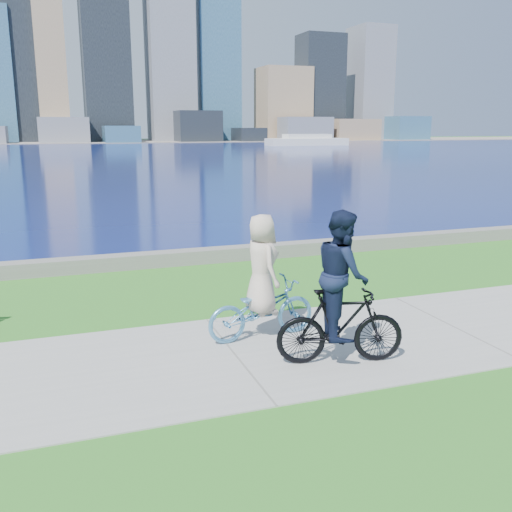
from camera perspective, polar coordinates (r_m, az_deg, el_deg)
The scene contains 9 objects.
ground at distance 8.92m, azimuth -2.09°, elevation -9.96°, with size 320.00×320.00×0.00m, color #266A1C.
concrete_path at distance 8.92m, azimuth -2.09°, elevation -9.90°, with size 80.00×3.50×0.02m, color gray.
seawall at distance 14.64m, azimuth -9.36°, elevation -0.28°, with size 90.00×0.50×0.35m, color slate.
bay_water at distance 79.97m, azimuth -17.93°, elevation 9.76°, with size 320.00×131.00×0.01m, color navy.
far_shore at distance 137.92m, azimuth -18.75°, elevation 10.77°, with size 320.00×30.00×0.12m, color gray.
city_skyline at distance 138.96m, azimuth -20.87°, elevation 19.86°, with size 176.36×22.44×76.00m.
ferry_far at distance 107.54m, azimuth 5.11°, elevation 11.41°, with size 15.11×4.32×2.05m.
cyclist_woman at distance 9.36m, azimuth 0.56°, elevation -3.72°, with size 0.83×1.94×2.07m.
cyclist_man at distance 8.40m, azimuth 8.51°, elevation -4.43°, with size 0.99×1.97×2.29m.
Camera 1 is at (-2.43, -7.86, 3.46)m, focal length 40.00 mm.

